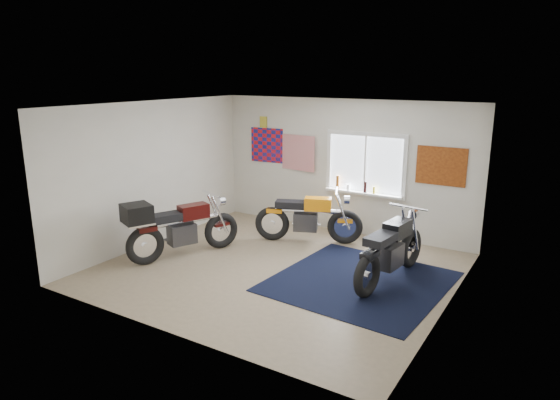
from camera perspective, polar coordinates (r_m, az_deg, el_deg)
The scene contains 10 objects.
ground at distance 8.43m, azimuth -0.28°, elevation -7.91°, with size 5.50×5.50×0.00m, color #9E896B.
room_shell at distance 7.95m, azimuth -0.30°, elevation 3.09°, with size 5.50×5.50×5.50m.
navy_rug at distance 8.05m, azimuth 9.10°, elevation -9.17°, with size 2.50×2.60×0.01m, color black.
window_assembly at distance 9.95m, azimuth 9.73°, elevation 3.60°, with size 1.66×0.17×1.26m.
oil_bottles at distance 10.06m, azimuth 8.14°, elevation 1.69°, with size 0.84×0.07×0.28m.
flag_display at distance 10.96m, azimuth -1.91°, elevation 8.90°, with size 1.60×0.10×1.17m.
triumph_poster at distance 9.50m, azimuth 17.94°, elevation 3.70°, with size 0.90×0.03×0.70m, color #A54C14.
yellow_triumph at distance 9.61m, azimuth 3.20°, elevation -2.16°, with size 1.97×0.97×1.05m.
black_chrome_bike at distance 8.01m, azimuth 12.51°, elevation -5.76°, with size 0.66×2.16×1.11m.
maroon_tourer at distance 8.94m, azimuth -11.91°, elevation -3.05°, with size 1.16×2.07×1.09m.
Camera 1 is at (4.12, -6.62, 3.20)m, focal length 32.00 mm.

